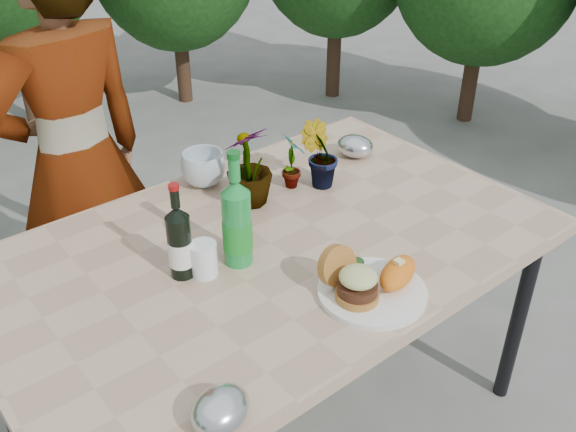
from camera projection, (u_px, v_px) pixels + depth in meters
ground at (273, 420)px, 2.23m from camera, size 80.00×80.00×0.00m
patio_table at (271, 259)px, 1.86m from camera, size 1.60×1.00×0.75m
shrub_hedge at (63, 1)px, 2.72m from camera, size 6.73×5.08×1.92m
dinner_plate at (372, 292)px, 1.63m from camera, size 0.28×0.28×0.01m
burger_stack at (352, 280)px, 1.58m from camera, size 0.11×0.16×0.11m
sweet_potato at (398, 273)px, 1.63m from camera, size 0.17×0.12×0.06m
grilled_veg at (352, 266)px, 1.69m from camera, size 0.08×0.05×0.03m
wine_bottle at (180, 243)px, 1.65m from camera, size 0.07×0.07×0.27m
sparkling_water at (237, 224)px, 1.69m from camera, size 0.08×0.08×0.33m
plastic_cup at (204, 259)px, 1.68m from camera, size 0.07×0.07×0.09m
seedling_left at (292, 160)px, 2.04m from camera, size 0.11×0.12×0.20m
seedling_mid at (319, 155)px, 2.05m from camera, size 0.15×0.16×0.22m
seedling_right at (249, 166)px, 1.95m from camera, size 0.16×0.16×0.26m
blue_bowl at (203, 169)px, 2.08m from camera, size 0.19×0.19×0.11m
foil_packet_left at (221, 410)px, 1.27m from camera, size 0.16×0.14×0.08m
foil_packet_right at (355, 146)px, 2.26m from camera, size 0.15×0.17×0.08m
person at (77, 164)px, 2.18m from camera, size 0.62×0.45×1.56m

